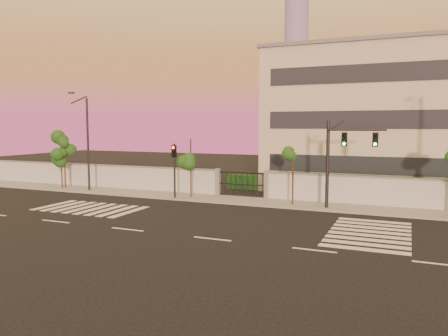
% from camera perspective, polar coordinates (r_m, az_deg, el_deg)
% --- Properties ---
extents(ground, '(120.00, 120.00, 0.00)m').
position_cam_1_polar(ground, '(21.69, -1.53, -9.25)').
color(ground, black).
rests_on(ground, ground).
extents(sidewalk, '(60.00, 3.00, 0.15)m').
position_cam_1_polar(sidewalk, '(31.30, 6.51, -4.54)').
color(sidewalk, gray).
rests_on(sidewalk, ground).
extents(perimeter_wall, '(60.00, 0.36, 2.20)m').
position_cam_1_polar(perimeter_wall, '(32.55, 7.46, -2.39)').
color(perimeter_wall, '#B3B5BA').
rests_on(perimeter_wall, ground).
extents(hedge_row, '(41.00, 4.25, 1.80)m').
position_cam_1_polar(hedge_row, '(34.96, 10.34, -2.31)').
color(hedge_row, black).
rests_on(hedge_row, ground).
extents(institutional_building, '(24.40, 12.40, 12.25)m').
position_cam_1_polar(institutional_building, '(41.05, 23.55, 5.95)').
color(institutional_building, beige).
rests_on(institutional_building, ground).
extents(distant_skyscraper, '(16.00, 16.00, 118.00)m').
position_cam_1_polar(distant_skyscraper, '(313.15, 9.41, 15.85)').
color(distant_skyscraper, gray).
rests_on(distant_skyscraper, ground).
extents(road_markings, '(57.00, 7.62, 0.02)m').
position_cam_1_polar(road_markings, '(25.64, -1.25, -6.90)').
color(road_markings, silver).
rests_on(road_markings, ground).
extents(street_tree_a, '(1.56, 1.24, 4.96)m').
position_cam_1_polar(street_tree_a, '(40.63, -20.12, 2.54)').
color(street_tree_a, '#382314').
rests_on(street_tree_a, ground).
extents(street_tree_b, '(1.42, 1.13, 4.05)m').
position_cam_1_polar(street_tree_b, '(40.29, -20.46, 1.56)').
color(street_tree_b, '#382314').
rests_on(street_tree_b, ground).
extents(street_tree_c, '(1.32, 1.05, 4.56)m').
position_cam_1_polar(street_tree_c, '(33.02, -4.33, 1.74)').
color(street_tree_c, '#382314').
rests_on(street_tree_c, ground).
extents(street_tree_d, '(1.37, 1.09, 4.00)m').
position_cam_1_polar(street_tree_d, '(30.08, 9.05, 0.53)').
color(street_tree_d, '#382314').
rests_on(street_tree_d, ground).
extents(traffic_signal_main, '(3.69, 0.62, 5.85)m').
position_cam_1_polar(traffic_signal_main, '(29.20, 14.82, 1.75)').
color(traffic_signal_main, black).
rests_on(traffic_signal_main, ground).
extents(traffic_signal_secondary, '(0.33, 0.33, 4.21)m').
position_cam_1_polar(traffic_signal_secondary, '(32.75, -6.51, 0.49)').
color(traffic_signal_secondary, black).
rests_on(traffic_signal_secondary, ground).
extents(streetlight_west, '(0.49, 1.97, 8.19)m').
position_cam_1_polar(streetlight_west, '(37.99, -17.53, 3.61)').
color(streetlight_west, black).
rests_on(streetlight_west, ground).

